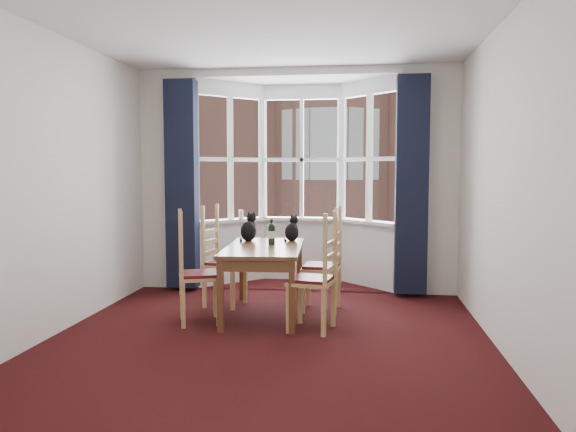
% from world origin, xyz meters
% --- Properties ---
extents(floor, '(4.50, 4.50, 0.00)m').
position_xyz_m(floor, '(0.00, 0.00, 0.00)').
color(floor, black).
rests_on(floor, ground).
extents(ceiling, '(4.50, 4.50, 0.00)m').
position_xyz_m(ceiling, '(0.00, 0.00, 2.80)').
color(ceiling, white).
rests_on(ceiling, floor).
extents(wall_left, '(0.00, 4.50, 4.50)m').
position_xyz_m(wall_left, '(-2.00, 0.00, 1.40)').
color(wall_left, silver).
rests_on(wall_left, floor).
extents(wall_right, '(0.00, 4.50, 4.50)m').
position_xyz_m(wall_right, '(2.00, 0.00, 1.40)').
color(wall_right, silver).
rests_on(wall_right, floor).
extents(wall_near, '(4.00, 0.00, 4.00)m').
position_xyz_m(wall_near, '(0.00, -2.25, 1.40)').
color(wall_near, silver).
rests_on(wall_near, floor).
extents(wall_back_pier_left, '(0.70, 0.12, 2.80)m').
position_xyz_m(wall_back_pier_left, '(-1.65, 2.25, 1.40)').
color(wall_back_pier_left, silver).
rests_on(wall_back_pier_left, floor).
extents(wall_back_pier_right, '(0.70, 0.12, 2.80)m').
position_xyz_m(wall_back_pier_right, '(1.65, 2.25, 1.40)').
color(wall_back_pier_right, silver).
rests_on(wall_back_pier_right, floor).
extents(bay_window, '(2.76, 0.94, 2.80)m').
position_xyz_m(bay_window, '(0.00, 2.75, 1.40)').
color(bay_window, white).
rests_on(bay_window, floor).
extents(curtain_left, '(0.38, 0.22, 2.60)m').
position_xyz_m(curtain_left, '(-1.42, 2.07, 1.35)').
color(curtain_left, black).
rests_on(curtain_left, floor).
extents(curtain_right, '(0.38, 0.22, 2.60)m').
position_xyz_m(curtain_right, '(1.42, 2.07, 1.35)').
color(curtain_right, black).
rests_on(curtain_right, floor).
extents(dining_table, '(0.86, 1.50, 0.73)m').
position_xyz_m(dining_table, '(-0.19, 1.00, 0.65)').
color(dining_table, brown).
rests_on(dining_table, floor).
extents(chair_left_near, '(0.52, 0.53, 0.92)m').
position_xyz_m(chair_left_near, '(-0.86, 0.58, 0.47)').
color(chair_left_near, tan).
rests_on(chair_left_near, floor).
extents(chair_left_far, '(0.47, 0.49, 0.92)m').
position_xyz_m(chair_left_far, '(-0.78, 1.36, 0.47)').
color(chair_left_far, tan).
rests_on(chair_left_far, floor).
extents(chair_right_near, '(0.48, 0.49, 0.92)m').
position_xyz_m(chair_right_near, '(0.45, 0.47, 0.47)').
color(chair_right_near, tan).
rests_on(chair_right_near, floor).
extents(chair_right_far, '(0.43, 0.45, 0.92)m').
position_xyz_m(chair_right_far, '(0.49, 1.24, 0.47)').
color(chair_right_far, tan).
rests_on(chair_right_far, floor).
extents(cat_left, '(0.22, 0.28, 0.34)m').
position_xyz_m(cat_left, '(-0.43, 1.42, 0.86)').
color(cat_left, black).
rests_on(cat_left, dining_table).
extents(cat_right, '(0.19, 0.24, 0.30)m').
position_xyz_m(cat_right, '(0.05, 1.49, 0.85)').
color(cat_right, black).
rests_on(cat_right, dining_table).
extents(wine_bottle, '(0.07, 0.07, 0.29)m').
position_xyz_m(wine_bottle, '(-0.13, 1.13, 0.86)').
color(wine_bottle, black).
rests_on(wine_bottle, dining_table).
extents(candle_tall, '(0.06, 0.06, 0.13)m').
position_xyz_m(candle_tall, '(-0.78, 2.60, 0.93)').
color(candle_tall, white).
rests_on(candle_tall, bay_window).
extents(street, '(80.00, 80.00, 0.00)m').
position_xyz_m(street, '(0.00, 32.25, -6.00)').
color(street, '#333335').
rests_on(street, ground).
extents(tenement_building, '(18.40, 7.80, 15.20)m').
position_xyz_m(tenement_building, '(0.00, 14.01, 1.60)').
color(tenement_building, '#8E5949').
rests_on(tenement_building, street).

